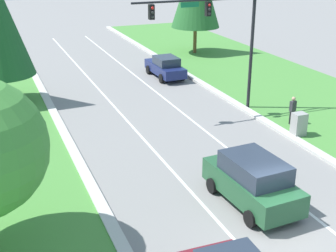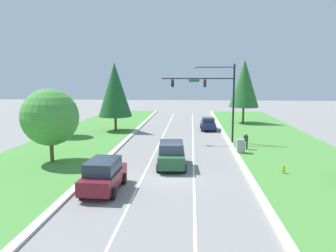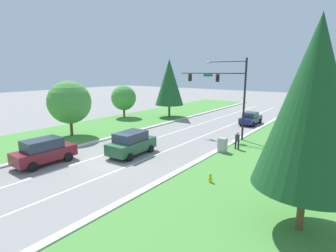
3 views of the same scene
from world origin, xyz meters
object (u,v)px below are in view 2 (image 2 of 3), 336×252
at_px(forest_suv, 171,154).
at_px(pedestrian, 246,140).
at_px(burgundy_suv, 104,175).
at_px(conifer_mid_left_tree, 115,90).
at_px(oak_far_left_tree, 61,111).
at_px(oak_near_left_tree, 50,117).
at_px(utility_cabinet, 241,146).
at_px(conifer_near_right_tree, 244,84).
at_px(navy_sedan, 208,124).
at_px(fire_hydrant, 283,170).
at_px(traffic_signal_mast, 213,91).

height_order(forest_suv, pedestrian, forest_suv).
distance_m(burgundy_suv, conifer_mid_left_tree, 23.37).
xyz_separation_m(oak_far_left_tree, conifer_mid_left_tree, (5.41, 4.39, 2.34)).
height_order(burgundy_suv, oak_near_left_tree, oak_near_left_tree).
bearing_deg(utility_cabinet, oak_far_left_tree, 159.69).
height_order(forest_suv, oak_near_left_tree, oak_near_left_tree).
relative_size(conifer_near_right_tree, conifer_mid_left_tree, 1.09).
xyz_separation_m(forest_suv, oak_near_left_tree, (-9.89, 0.76, 2.74)).
bearing_deg(conifer_near_right_tree, forest_suv, -110.19).
relative_size(utility_cabinet, pedestrian, 0.79).
relative_size(forest_suv, oak_far_left_tree, 0.94).
bearing_deg(oak_near_left_tree, burgundy_suv, -46.69).
height_order(burgundy_suv, oak_far_left_tree, oak_far_left_tree).
distance_m(forest_suv, conifer_near_right_tree, 27.82).
bearing_deg(pedestrian, navy_sedan, -92.56).
height_order(forest_suv, burgundy_suv, forest_suv).
height_order(forest_suv, fire_hydrant, forest_suv).
relative_size(utility_cabinet, fire_hydrant, 1.90).
distance_m(forest_suv, oak_near_left_tree, 10.29).
bearing_deg(oak_far_left_tree, pedestrian, -15.64).
xyz_separation_m(navy_sedan, pedestrian, (3.02, -12.17, 0.10)).
bearing_deg(forest_suv, navy_sedan, 75.42).
relative_size(conifer_near_right_tree, oak_far_left_tree, 1.95).
distance_m(traffic_signal_mast, navy_sedan, 9.92).
xyz_separation_m(burgundy_suv, conifer_near_right_tree, (13.27, 31.35, 5.04)).
bearing_deg(utility_cabinet, pedestrian, 65.78).
xyz_separation_m(burgundy_suv, conifer_mid_left_tree, (-4.49, 22.51, 4.37)).
distance_m(forest_suv, fire_hydrant, 8.33).
distance_m(conifer_near_right_tree, oak_far_left_tree, 26.84).
relative_size(conifer_near_right_tree, oak_near_left_tree, 1.59).
bearing_deg(burgundy_suv, conifer_near_right_tree, 68.36).
xyz_separation_m(fire_hydrant, oak_near_left_tree, (-18.10, 2.00, 3.42)).
relative_size(traffic_signal_mast, utility_cabinet, 6.27).
distance_m(oak_near_left_tree, oak_far_left_tree, 12.33).
distance_m(fire_hydrant, conifer_mid_left_tree, 25.01).
xyz_separation_m(oak_near_left_tree, conifer_mid_left_tree, (1.58, 16.08, 1.63)).
bearing_deg(traffic_signal_mast, conifer_mid_left_tree, 151.13).
bearing_deg(conifer_mid_left_tree, forest_suv, -63.73).
bearing_deg(utility_cabinet, conifer_mid_left_tree, 140.84).
bearing_deg(oak_far_left_tree, traffic_signal_mast, -7.47).
xyz_separation_m(utility_cabinet, conifer_near_right_tree, (3.38, 20.54, 5.40)).
relative_size(pedestrian, oak_near_left_tree, 0.28).
bearing_deg(fire_hydrant, utility_cabinet, 108.55).
bearing_deg(burgundy_suv, forest_suv, 57.30).
bearing_deg(fire_hydrant, oak_near_left_tree, 173.69).
bearing_deg(conifer_near_right_tree, traffic_signal_mast, -109.93).
relative_size(navy_sedan, oak_far_left_tree, 0.93).
bearing_deg(forest_suv, burgundy_suv, -127.33).
distance_m(traffic_signal_mast, fire_hydrant, 13.27).
distance_m(burgundy_suv, pedestrian, 16.31).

